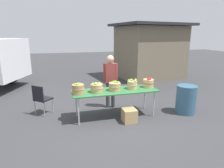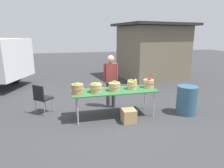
{
  "view_description": "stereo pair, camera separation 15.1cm",
  "coord_description": "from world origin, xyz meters",
  "px_view_note": "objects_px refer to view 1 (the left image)",
  "views": [
    {
      "loc": [
        -1.44,
        -4.88,
        2.22
      ],
      "look_at": [
        0.0,
        0.3,
        0.85
      ],
      "focal_mm": 31.34,
      "sensor_mm": 36.0,
      "label": 1
    },
    {
      "loc": [
        -1.29,
        -4.91,
        2.22
      ],
      "look_at": [
        0.0,
        0.3,
        0.85
      ],
      "focal_mm": 31.34,
      "sensor_mm": 36.0,
      "label": 2
    }
  ],
  "objects_px": {
    "trash_barrel": "(186,99)",
    "produce_crate": "(129,115)",
    "apple_basket_green_2": "(115,86)",
    "apple_basket_green_3": "(132,84)",
    "apple_basket_red_0": "(148,83)",
    "apple_basket_green_0": "(78,89)",
    "vendor_adult": "(110,77)",
    "folding_chair": "(41,97)",
    "market_table": "(115,92)",
    "apple_basket_green_1": "(97,88)"
  },
  "relations": [
    {
      "from": "trash_barrel",
      "to": "produce_crate",
      "type": "relative_size",
      "value": 2.36
    },
    {
      "from": "apple_basket_green_2",
      "to": "apple_basket_green_3",
      "type": "height_order",
      "value": "apple_basket_green_3"
    },
    {
      "from": "trash_barrel",
      "to": "apple_basket_red_0",
      "type": "bearing_deg",
      "value": 160.71
    },
    {
      "from": "apple_basket_green_2",
      "to": "apple_basket_red_0",
      "type": "xyz_separation_m",
      "value": [
        1.02,
        0.07,
        0.01
      ]
    },
    {
      "from": "apple_basket_green_0",
      "to": "vendor_adult",
      "type": "distance_m",
      "value": 1.31
    },
    {
      "from": "apple_basket_green_0",
      "to": "apple_basket_green_3",
      "type": "height_order",
      "value": "apple_basket_green_0"
    },
    {
      "from": "folding_chair",
      "to": "market_table",
      "type": "bearing_deg",
      "value": -156.21
    },
    {
      "from": "apple_basket_green_0",
      "to": "apple_basket_green_1",
      "type": "xyz_separation_m",
      "value": [
        0.48,
        0.03,
        -0.02
      ]
    },
    {
      "from": "vendor_adult",
      "to": "folding_chair",
      "type": "bearing_deg",
      "value": 12.81
    },
    {
      "from": "apple_basket_red_0",
      "to": "vendor_adult",
      "type": "distance_m",
      "value": 1.15
    },
    {
      "from": "apple_basket_green_3",
      "to": "trash_barrel",
      "type": "bearing_deg",
      "value": -12.2
    },
    {
      "from": "market_table",
      "to": "produce_crate",
      "type": "height_order",
      "value": "market_table"
    },
    {
      "from": "vendor_adult",
      "to": "trash_barrel",
      "type": "distance_m",
      "value": 2.29
    },
    {
      "from": "apple_basket_red_0",
      "to": "trash_barrel",
      "type": "relative_size",
      "value": 0.38
    },
    {
      "from": "produce_crate",
      "to": "market_table",
      "type": "bearing_deg",
      "value": 119.85
    },
    {
      "from": "apple_basket_green_0",
      "to": "folding_chair",
      "type": "bearing_deg",
      "value": 142.71
    },
    {
      "from": "apple_basket_green_1",
      "to": "vendor_adult",
      "type": "xyz_separation_m",
      "value": [
        0.57,
        0.74,
        0.09
      ]
    },
    {
      "from": "apple_basket_green_1",
      "to": "apple_basket_green_2",
      "type": "relative_size",
      "value": 1.0
    },
    {
      "from": "apple_basket_green_2",
      "to": "folding_chair",
      "type": "relative_size",
      "value": 0.38
    },
    {
      "from": "apple_basket_green_3",
      "to": "trash_barrel",
      "type": "relative_size",
      "value": 0.36
    },
    {
      "from": "apple_basket_green_3",
      "to": "apple_basket_red_0",
      "type": "bearing_deg",
      "value": 3.35
    },
    {
      "from": "apple_basket_green_0",
      "to": "folding_chair",
      "type": "height_order",
      "value": "apple_basket_green_0"
    },
    {
      "from": "market_table",
      "to": "trash_barrel",
      "type": "xyz_separation_m",
      "value": [
        2.04,
        -0.32,
        -0.3
      ]
    },
    {
      "from": "market_table",
      "to": "apple_basket_green_2",
      "type": "distance_m",
      "value": 0.16
    },
    {
      "from": "apple_basket_green_0",
      "to": "folding_chair",
      "type": "distance_m",
      "value": 1.27
    },
    {
      "from": "apple_basket_green_2",
      "to": "folding_chair",
      "type": "bearing_deg",
      "value": 160.77
    },
    {
      "from": "apple_basket_red_0",
      "to": "folding_chair",
      "type": "height_order",
      "value": "apple_basket_red_0"
    },
    {
      "from": "market_table",
      "to": "apple_basket_green_0",
      "type": "distance_m",
      "value": 1.01
    },
    {
      "from": "apple_basket_green_0",
      "to": "apple_basket_green_3",
      "type": "xyz_separation_m",
      "value": [
        1.5,
        0.09,
        -0.01
      ]
    },
    {
      "from": "apple_basket_green_1",
      "to": "vendor_adult",
      "type": "height_order",
      "value": "vendor_adult"
    },
    {
      "from": "apple_basket_green_2",
      "to": "apple_basket_green_3",
      "type": "bearing_deg",
      "value": 4.02
    },
    {
      "from": "market_table",
      "to": "apple_basket_green_3",
      "type": "xyz_separation_m",
      "value": [
        0.5,
        0.02,
        0.17
      ]
    },
    {
      "from": "apple_basket_green_2",
      "to": "apple_basket_red_0",
      "type": "relative_size",
      "value": 1.05
    },
    {
      "from": "market_table",
      "to": "apple_basket_red_0",
      "type": "bearing_deg",
      "value": 2.58
    },
    {
      "from": "market_table",
      "to": "apple_basket_red_0",
      "type": "distance_m",
      "value": 1.02
    },
    {
      "from": "apple_basket_green_1",
      "to": "apple_basket_green_2",
      "type": "distance_m",
      "value": 0.5
    },
    {
      "from": "apple_basket_green_1",
      "to": "apple_basket_red_0",
      "type": "relative_size",
      "value": 1.05
    },
    {
      "from": "apple_basket_green_1",
      "to": "apple_basket_green_3",
      "type": "relative_size",
      "value": 1.14
    },
    {
      "from": "apple_basket_green_1",
      "to": "folding_chair",
      "type": "bearing_deg",
      "value": 154.16
    },
    {
      "from": "market_table",
      "to": "vendor_adult",
      "type": "distance_m",
      "value": 0.74
    },
    {
      "from": "apple_basket_green_3",
      "to": "vendor_adult",
      "type": "relative_size",
      "value": 0.18
    },
    {
      "from": "apple_basket_red_0",
      "to": "folding_chair",
      "type": "relative_size",
      "value": 0.36
    },
    {
      "from": "vendor_adult",
      "to": "market_table",
      "type": "bearing_deg",
      "value": 96.89
    },
    {
      "from": "apple_basket_green_0",
      "to": "apple_basket_red_0",
      "type": "height_order",
      "value": "apple_basket_green_0"
    },
    {
      "from": "market_table",
      "to": "folding_chair",
      "type": "bearing_deg",
      "value": 161.4
    },
    {
      "from": "apple_basket_green_3",
      "to": "folding_chair",
      "type": "bearing_deg",
      "value": 165.36
    },
    {
      "from": "apple_basket_green_0",
      "to": "apple_basket_green_3",
      "type": "relative_size",
      "value": 1.12
    },
    {
      "from": "apple_basket_red_0",
      "to": "apple_basket_green_1",
      "type": "bearing_deg",
      "value": -176.78
    },
    {
      "from": "vendor_adult",
      "to": "apple_basket_green_1",
      "type": "bearing_deg",
      "value": 63.85
    },
    {
      "from": "apple_basket_green_0",
      "to": "trash_barrel",
      "type": "distance_m",
      "value": 3.08
    }
  ]
}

